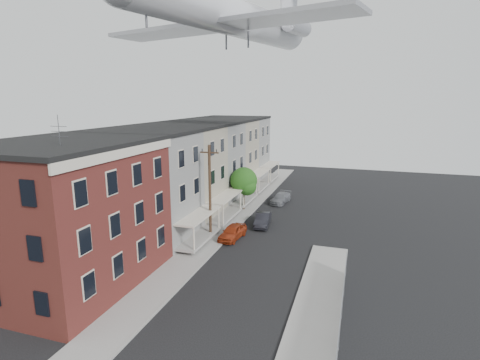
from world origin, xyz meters
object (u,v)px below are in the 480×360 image
object	(u,v)px
car_mid	(263,220)
airplane	(235,17)
street_tree	(245,182)
car_far	(281,198)
car_near	(233,232)
utility_pole	(210,191)

from	to	relation	value
car_mid	airplane	distance (m)	20.99
street_tree	car_mid	size ratio (longest dim) A/B	1.28
car_mid	car_far	size ratio (longest dim) A/B	0.94
street_tree	airplane	world-z (taller)	airplane
car_near	car_mid	bearing A→B (deg)	74.19
utility_pole	airplane	bearing A→B (deg)	89.67
street_tree	car_far	xyz separation A→B (m)	(3.47, 4.50, -2.82)
utility_pole	airplane	size ratio (longest dim) A/B	0.28
car_mid	car_near	bearing A→B (deg)	-118.55
car_near	car_mid	world-z (taller)	car_near
car_mid	car_far	xyz separation A→B (m)	(0.00, 9.31, -0.04)
utility_pole	car_near	size ratio (longest dim) A/B	2.25
airplane	car_near	bearing A→B (deg)	-73.61
street_tree	car_mid	distance (m)	6.55
street_tree	car_near	size ratio (longest dim) A/B	1.30
car_near	airplane	xyz separation A→B (m)	(-1.96, 6.65, 20.53)
car_near	airplane	size ratio (longest dim) A/B	0.13
car_far	airplane	size ratio (longest dim) A/B	0.14
car_near	street_tree	bearing A→B (deg)	106.18
car_near	car_far	distance (m)	13.93
car_near	car_far	world-z (taller)	car_near
utility_pole	car_mid	world-z (taller)	utility_pole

